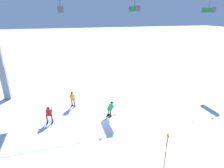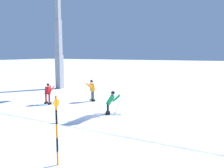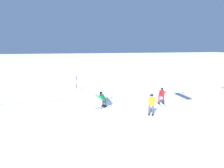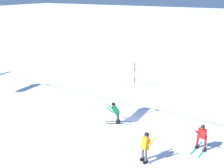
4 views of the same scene
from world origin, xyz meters
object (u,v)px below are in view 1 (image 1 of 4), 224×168
at_px(skier_carving_main, 110,108).
at_px(chairlift_seat_nearest, 60,10).
at_px(skier_distant_uphill, 72,98).
at_px(skier_distant_downhill, 49,114).
at_px(chairlift_seat_middle, 208,10).
at_px(chairlift_seat_second, 134,9).
at_px(trail_marker_pole, 166,148).

relative_size(skier_carving_main, chairlift_seat_nearest, 0.75).
bearing_deg(skier_distant_uphill, skier_distant_downhill, -132.14).
bearing_deg(chairlift_seat_middle, skier_distant_uphill, -167.59).
bearing_deg(skier_distant_uphill, chairlift_seat_second, 27.03).
relative_size(chairlift_seat_middle, trail_marker_pole, 0.82).
bearing_deg(skier_carving_main, trail_marker_pole, -75.29).
relative_size(skier_carving_main, trail_marker_pole, 0.72).
xyz_separation_m(chairlift_seat_nearest, skier_distant_uphill, (0.35, -4.34, -8.89)).
distance_m(skier_carving_main, trail_marker_pole, 7.22).
distance_m(chairlift_seat_nearest, trail_marker_pole, 17.58).
relative_size(chairlift_seat_nearest, skier_distant_uphill, 1.31).
bearing_deg(skier_carving_main, chairlift_seat_nearest, 117.38).
distance_m(skier_carving_main, chairlift_seat_second, 12.80).
height_order(chairlift_seat_nearest, skier_distant_uphill, chairlift_seat_nearest).
bearing_deg(skier_carving_main, skier_distant_downhill, 176.35).
height_order(skier_carving_main, trail_marker_pole, trail_marker_pole).
distance_m(skier_carving_main, chairlift_seat_middle, 20.06).
bearing_deg(chairlift_seat_middle, chairlift_seat_second, 180.00).
distance_m(trail_marker_pole, skier_distant_downhill, 10.57).
relative_size(chairlift_seat_nearest, skier_distant_downhill, 1.35).
height_order(chairlift_seat_middle, trail_marker_pole, chairlift_seat_middle).
bearing_deg(chairlift_seat_second, trail_marker_pole, -102.82).
distance_m(skier_distant_uphill, skier_distant_downhill, 3.48).
xyz_separation_m(skier_carving_main, chairlift_seat_middle, (16.28, 7.29, 9.16)).
bearing_deg(trail_marker_pole, skier_distant_uphill, 117.91).
distance_m(skier_carving_main, chairlift_seat_nearest, 12.22).
xyz_separation_m(chairlift_seat_second, skier_distant_downhill, (-10.84, -6.92, -9.16)).
bearing_deg(trail_marker_pole, skier_carving_main, 104.71).
height_order(skier_carving_main, chairlift_seat_second, chairlift_seat_second).
distance_m(chairlift_seat_nearest, skier_distant_downhill, 11.53).
bearing_deg(chairlift_seat_nearest, chairlift_seat_second, 0.00).
xyz_separation_m(chairlift_seat_middle, skier_distant_uphill, (-19.71, -4.34, -9.00)).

